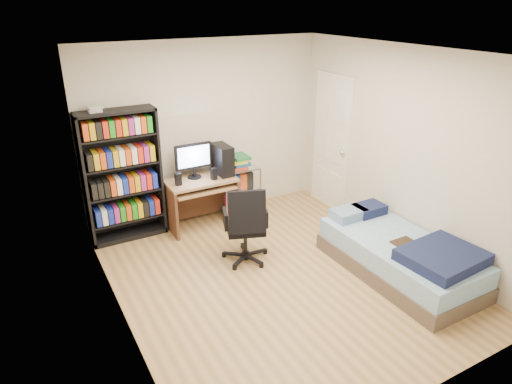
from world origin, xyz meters
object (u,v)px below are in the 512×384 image
bed (401,256)px  computer_desk (206,181)px  office_chair (246,238)px  media_shelf (122,175)px

bed → computer_desk: bearing=122.0°
office_chair → media_shelf: bearing=149.6°
media_shelf → office_chair: 1.81m
media_shelf → computer_desk: bearing=-8.2°
computer_desk → office_chair: computer_desk is taller
computer_desk → bed: (1.43, -2.29, -0.40)m
media_shelf → office_chair: (1.09, -1.32, -0.57)m
computer_desk → office_chair: size_ratio=1.20×
office_chair → bed: (1.43, -1.13, -0.08)m
office_chair → bed: 1.82m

